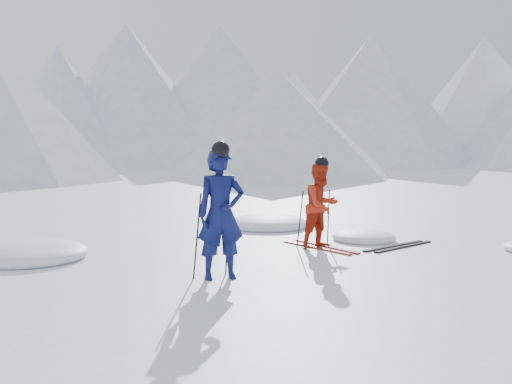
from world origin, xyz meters
TOP-DOWN VIEW (x-y plane):
  - ground at (0.00, 0.00)m, footprint 160.00×160.00m
  - mountain_range at (5.71, 35.31)m, footprint 106.15×62.94m
  - skier_blue at (-3.34, -0.60)m, footprint 0.76×0.60m
  - skier_red at (-0.64, 0.46)m, footprint 0.81×0.65m
  - pole_blue_left at (-3.64, -0.45)m, footprint 0.12×0.09m
  - pole_blue_right at (-3.09, -0.35)m, footprint 0.12×0.07m
  - pole_red_left at (-0.94, 0.71)m, footprint 0.11×0.09m
  - pole_red_right at (-0.34, 0.61)m, footprint 0.11×0.08m
  - ski_worn_left at (-0.76, 0.46)m, footprint 0.27×1.70m
  - ski_worn_right at (-0.52, 0.46)m, footprint 0.15×1.70m
  - ski_loose_a at (0.59, -0.19)m, footprint 1.70×0.26m
  - ski_loose_b at (0.69, -0.34)m, footprint 1.70×0.32m
  - snow_lumps at (-1.70, 2.02)m, footprint 9.26×6.58m

SIDE VIEW (x-z plane):
  - ground at x=0.00m, z-range 0.00..0.00m
  - snow_lumps at x=-1.70m, z-range -0.21..0.21m
  - ski_worn_left at x=-0.76m, z-range 0.00..0.03m
  - ski_worn_right at x=-0.52m, z-range 0.00..0.03m
  - ski_loose_a at x=0.59m, z-range 0.00..0.03m
  - ski_loose_b at x=0.69m, z-range 0.00..0.03m
  - pole_red_left at x=-0.94m, z-range 0.00..1.05m
  - pole_red_right at x=-0.34m, z-range 0.00..1.05m
  - pole_blue_left at x=-3.64m, z-range 0.00..1.23m
  - pole_blue_right at x=-3.09m, z-range 0.00..1.23m
  - skier_red at x=-0.64m, z-range 0.00..1.58m
  - skier_blue at x=-3.34m, z-range 0.00..1.84m
  - mountain_range at x=5.71m, z-range -1.04..14.49m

